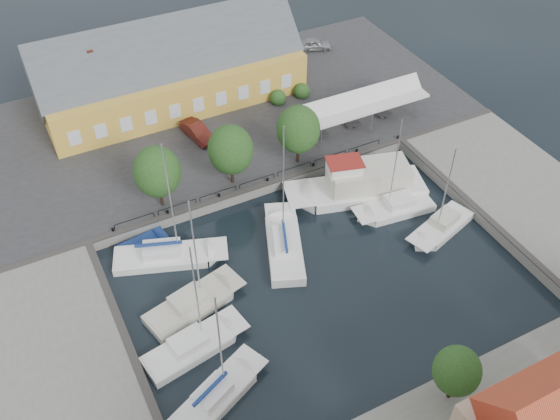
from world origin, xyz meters
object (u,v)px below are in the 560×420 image
west_boat_a (168,257)px  launch_nw (142,246)px  trawler (361,186)px  west_boat_b (193,305)px  east_boat_b (441,228)px  center_sailboat (284,246)px  west_boat_c (193,347)px  car_red (197,131)px  west_boat_d (217,397)px  east_boat_a (395,209)px  warehouse (165,73)px  tent_canopy (363,103)px  car_silver (314,44)px

west_boat_a → launch_nw: (-1.54, 2.52, -0.18)m
trawler → west_boat_b: size_ratio=1.21×
trawler → west_boat_b: bearing=-163.7°
east_boat_b → west_boat_b: (-22.98, 1.89, -0.00)m
center_sailboat → west_boat_c: center_sailboat is taller
center_sailboat → trawler: center_sailboat is taller
car_red → west_boat_d: (-9.72, -28.17, -1.49)m
east_boat_a → launch_nw: 23.21m
warehouse → tent_canopy: bearing=-39.9°
west_boat_a → west_boat_c: bearing=-98.1°
west_boat_b → east_boat_b: bearing=-4.7°
tent_canopy → launch_nw: size_ratio=3.01×
west_boat_d → car_silver: bearing=52.8°
east_boat_a → west_boat_a: size_ratio=0.86×
center_sailboat → trawler: 10.34m
car_silver → west_boat_b: (-28.08, -30.60, -1.48)m
east_boat_b → west_boat_a: (-23.03, 7.71, 0.01)m
warehouse → center_sailboat: center_sailboat is taller
tent_canopy → west_boat_a: west_boat_a is taller
west_boat_a → west_boat_c: size_ratio=1.14×
warehouse → launch_nw: warehouse is taller
center_sailboat → west_boat_a: (-9.43, 3.41, -0.09)m
tent_canopy → launch_nw: 27.04m
west_boat_d → launch_nw: size_ratio=2.37×
trawler → west_boat_b: 20.00m
tent_canopy → warehouse: bearing=140.1°
east_boat_a → west_boat_a: (-20.79, 3.80, 0.01)m
east_boat_b → west_boat_a: 24.29m
west_boat_b → launch_nw: west_boat_b is taller
tent_canopy → car_silver: size_ratio=3.23×
east_boat_b → west_boat_b: size_ratio=0.89×
west_boat_b → car_red: bearing=67.3°
east_boat_a → car_silver: bearing=75.6°
center_sailboat → east_boat_b: center_sailboat is taller
west_boat_d → east_boat_b: bearing=14.8°
launch_nw → west_boat_b: bearing=-79.2°
east_boat_b → west_boat_a: west_boat_a is taller
launch_nw → west_boat_d: bearing=-89.5°
car_red → center_sailboat: center_sailboat is taller
trawler → west_boat_b: west_boat_b is taller
west_boat_a → west_boat_d: (-1.40, -14.17, 0.00)m
trawler → west_boat_c: (-20.61, -9.36, -0.76)m
car_silver → east_boat_b: size_ratio=0.43×
tent_canopy → west_boat_c: size_ratio=1.25×
car_red → east_boat_b: (14.70, -21.70, -1.50)m
car_red → east_boat_a: 21.77m
warehouse → west_boat_a: bearing=-110.0°
west_boat_a → west_boat_d: size_ratio=1.16×
tent_canopy → east_boat_a: 13.11m
west_boat_c → center_sailboat: bearing=29.7°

